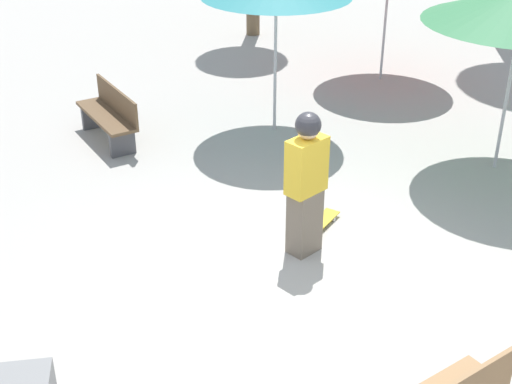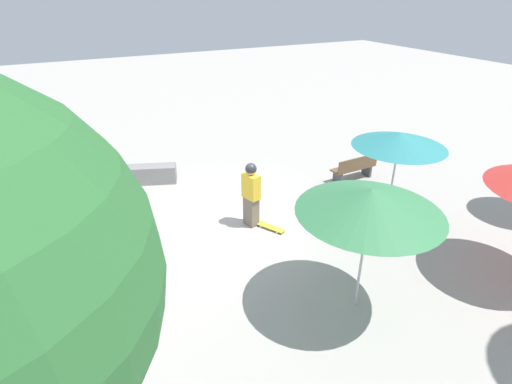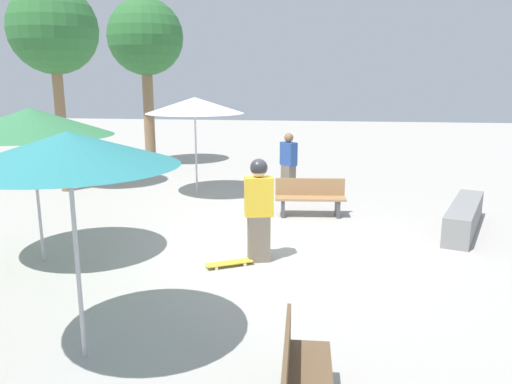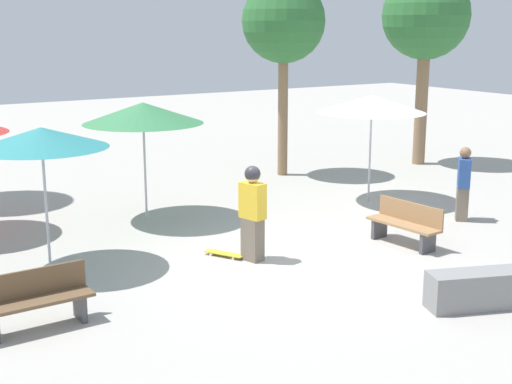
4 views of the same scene
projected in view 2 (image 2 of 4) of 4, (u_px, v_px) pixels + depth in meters
ground_plane at (230, 222)px, 10.90m from camera, size 60.00×60.00×0.00m
skater_main at (251, 192)px, 10.36m from camera, size 0.38×0.53×1.79m
skateboard at (271, 227)px, 10.56m from camera, size 0.56×0.80×0.07m
concrete_ledge at (132, 175)px, 12.89m from camera, size 2.83×1.45×0.58m
bench_near at (354, 168)px, 13.05m from camera, size 1.62×0.50×0.85m
bench_far at (128, 224)px, 10.00m from camera, size 0.60×1.64×0.85m
shade_umbrella_teal at (400, 140)px, 9.82m from camera, size 2.31×2.31×2.55m
shade_umbrella_white at (29, 239)px, 5.91m from camera, size 2.61×2.61×2.62m
shade_umbrella_green at (370, 201)px, 6.98m from camera, size 2.64×2.64×2.63m
bystander_watching at (16, 250)px, 8.33m from camera, size 0.49×0.50×1.66m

